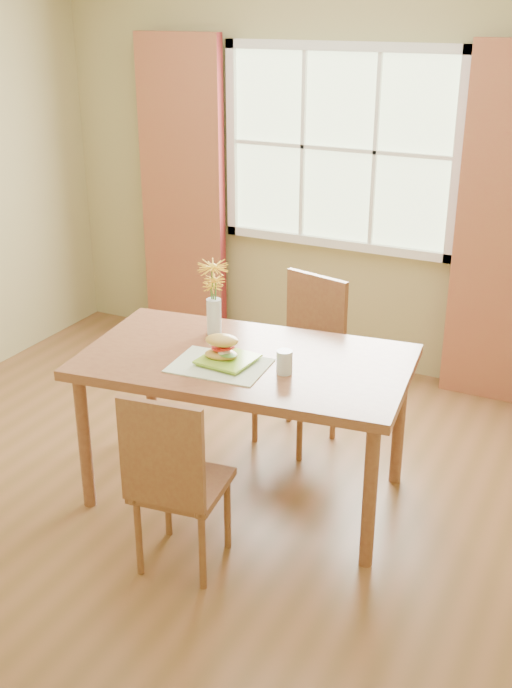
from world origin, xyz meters
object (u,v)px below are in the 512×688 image
object	(u,v)px
dining_table	(245,372)
flower_vase	(213,291)
water_glass	(284,363)
chair_far	(304,353)
chair_near	(174,476)
croissant_sandwich	(222,347)

from	to	relation	value
dining_table	flower_vase	world-z (taller)	flower_vase
dining_table	flower_vase	bearing A→B (deg)	137.92
water_glass	chair_far	bearing A→B (deg)	106.18
chair_near	flower_vase	distance (m)	1.08
chair_near	croissant_sandwich	bearing A→B (deg)	90.70
chair_far	water_glass	xyz separation A→B (m)	(0.23, -0.78, 0.30)
chair_near	chair_far	xyz separation A→B (m)	(0.01, 1.40, 0.03)
croissant_sandwich	flower_vase	size ratio (longest dim) A/B	0.48
chair_far	croissant_sandwich	distance (m)	0.87
chair_near	chair_far	distance (m)	1.40
water_glass	flower_vase	distance (m)	0.63
chair_near	flower_vase	size ratio (longest dim) A/B	2.30
chair_far	dining_table	bearing A→B (deg)	-77.94
dining_table	croissant_sandwich	distance (m)	0.20
chair_near	water_glass	bearing A→B (deg)	61.62
dining_table	water_glass	world-z (taller)	water_glass
dining_table	chair_near	size ratio (longest dim) A/B	1.87
croissant_sandwich	water_glass	xyz separation A→B (m)	(0.32, 0.02, -0.02)
chair_near	water_glass	xyz separation A→B (m)	(0.24, 0.62, 0.34)
water_glass	flower_vase	xyz separation A→B (m)	(-0.53, 0.28, 0.18)
dining_table	water_glass	bearing A→B (deg)	-25.01
croissant_sandwich	chair_far	bearing A→B (deg)	70.95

